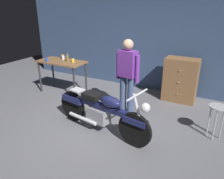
# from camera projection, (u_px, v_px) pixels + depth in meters

# --- Properties ---
(ground_plane) EXTENTS (12.00, 12.00, 0.00)m
(ground_plane) POSITION_uv_depth(u_px,v_px,m) (94.00, 132.00, 4.29)
(ground_plane) COLOR slate
(back_wall) EXTENTS (8.00, 0.12, 3.10)m
(back_wall) POSITION_uv_depth(u_px,v_px,m) (147.00, 34.00, 6.01)
(back_wall) COLOR #384C70
(back_wall) RESTS_ON ground_plane
(workbench) EXTENTS (1.30, 0.64, 0.90)m
(workbench) POSITION_uv_depth(u_px,v_px,m) (62.00, 65.00, 5.89)
(workbench) COLOR brown
(workbench) RESTS_ON ground_plane
(motorcycle) EXTENTS (2.17, 0.68, 1.00)m
(motorcycle) POSITION_uv_depth(u_px,v_px,m) (101.00, 111.00, 4.14)
(motorcycle) COLOR black
(motorcycle) RESTS_ON ground_plane
(person_standing) EXTENTS (0.56, 0.28, 1.67)m
(person_standing) POSITION_uv_depth(u_px,v_px,m) (127.00, 74.00, 4.68)
(person_standing) COLOR #41547C
(person_standing) RESTS_ON ground_plane
(shop_stool) EXTENTS (0.32, 0.32, 0.64)m
(shop_stool) POSITION_uv_depth(u_px,v_px,m) (217.00, 113.00, 3.94)
(shop_stool) COLOR #B2B2B7
(shop_stool) RESTS_ON ground_plane
(wooden_dresser) EXTENTS (0.80, 0.47, 1.10)m
(wooden_dresser) POSITION_uv_depth(u_px,v_px,m) (180.00, 80.00, 5.48)
(wooden_dresser) COLOR brown
(wooden_dresser) RESTS_ON ground_plane
(mug_blue_enamel) EXTENTS (0.11, 0.07, 0.10)m
(mug_blue_enamel) POSITION_uv_depth(u_px,v_px,m) (47.00, 60.00, 5.77)
(mug_blue_enamel) COLOR #2D51AD
(mug_blue_enamel) RESTS_ON workbench
(mug_orange_travel) EXTENTS (0.12, 0.08, 0.11)m
(mug_orange_travel) POSITION_uv_depth(u_px,v_px,m) (63.00, 57.00, 6.09)
(mug_orange_travel) COLOR orange
(mug_orange_travel) RESTS_ON workbench
(mug_yellow_tall) EXTENTS (0.11, 0.08, 0.10)m
(mug_yellow_tall) POSITION_uv_depth(u_px,v_px,m) (73.00, 60.00, 5.70)
(mug_yellow_tall) COLOR yellow
(mug_yellow_tall) RESTS_ON workbench
(mug_white_ceramic) EXTENTS (0.11, 0.08, 0.11)m
(mug_white_ceramic) POSITION_uv_depth(u_px,v_px,m) (63.00, 58.00, 5.97)
(mug_white_ceramic) COLOR white
(mug_white_ceramic) RESTS_ON workbench
(bottle) EXTENTS (0.06, 0.06, 0.24)m
(bottle) POSITION_uv_depth(u_px,v_px,m) (67.00, 58.00, 5.77)
(bottle) COLOR olive
(bottle) RESTS_ON workbench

